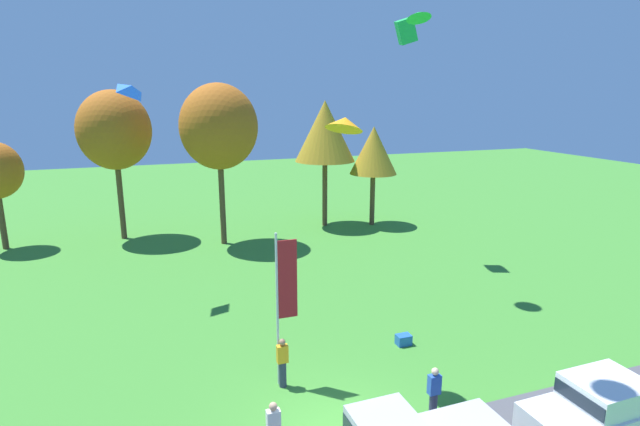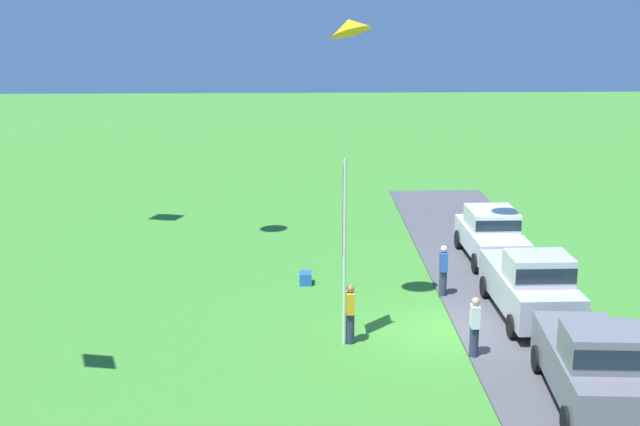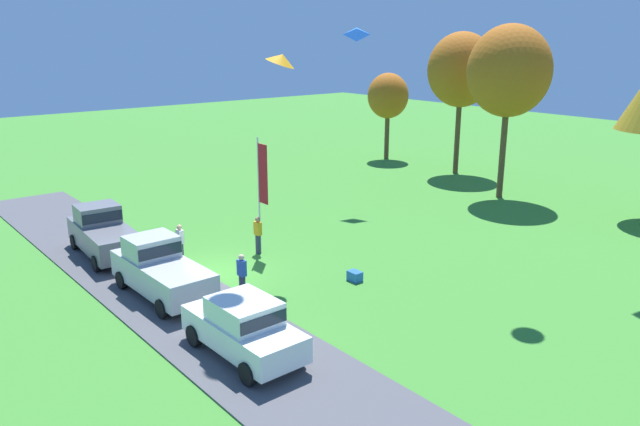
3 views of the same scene
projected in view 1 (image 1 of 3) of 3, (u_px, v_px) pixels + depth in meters
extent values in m
cube|color=white|center=(600.00, 416.00, 13.69)|extent=(4.43, 1.88, 0.80)
cube|color=white|center=(606.00, 391.00, 13.55)|extent=(2.03, 1.67, 0.70)
cube|color=#19232D|center=(606.00, 391.00, 13.55)|extent=(2.07, 1.64, 0.38)
cylinder|color=black|center=(533.00, 423.00, 14.04)|extent=(0.68, 0.25, 0.68)
cylinder|color=black|center=(611.00, 400.00, 15.07)|extent=(0.68, 0.25, 0.68)
cube|color=white|center=(273.00, 421.00, 12.91)|extent=(0.36, 0.22, 0.60)
sphere|color=tan|center=(273.00, 406.00, 12.81)|extent=(0.22, 0.22, 0.22)
cylinder|color=#2D334C|center=(433.00, 407.00, 14.69)|extent=(0.24, 0.24, 0.88)
cube|color=#2851AD|center=(434.00, 384.00, 14.52)|extent=(0.36, 0.22, 0.60)
sphere|color=beige|center=(435.00, 371.00, 14.42)|extent=(0.22, 0.22, 0.22)
cylinder|color=#2D334C|center=(283.00, 374.00, 16.40)|extent=(0.24, 0.24, 0.88)
cube|color=orange|center=(282.00, 354.00, 16.23)|extent=(0.36, 0.22, 0.60)
sphere|color=#9E7051|center=(282.00, 342.00, 16.13)|extent=(0.22, 0.22, 0.22)
cylinder|color=brown|center=(2.00, 221.00, 30.77)|extent=(0.36, 0.36, 3.51)
cylinder|color=brown|center=(121.00, 201.00, 32.84)|extent=(0.36, 0.36, 5.11)
ellipsoid|color=#B25B19|center=(114.00, 130.00, 31.76)|extent=(4.60, 4.60, 5.06)
cylinder|color=brown|center=(222.00, 203.00, 31.67)|extent=(0.36, 0.36, 5.32)
ellipsoid|color=#B25B19|center=(219.00, 127.00, 30.55)|extent=(4.79, 4.79, 5.26)
cylinder|color=brown|center=(325.00, 194.00, 36.21)|extent=(0.36, 0.36, 4.74)
cone|color=olive|center=(325.00, 131.00, 35.17)|extent=(4.27, 4.27, 4.27)
cylinder|color=brown|center=(372.00, 199.00, 36.55)|extent=(0.36, 0.36, 3.79)
cone|color=olive|center=(374.00, 150.00, 35.71)|extent=(3.41, 3.41, 3.41)
cylinder|color=silver|center=(277.00, 311.00, 16.03)|extent=(0.08, 0.08, 5.23)
cube|color=red|center=(287.00, 279.00, 15.90)|extent=(0.64, 0.04, 2.62)
cube|color=blue|center=(404.00, 340.00, 19.20)|extent=(0.56, 0.40, 0.40)
cone|color=orange|center=(345.00, 123.00, 15.14)|extent=(1.70, 1.70, 0.74)
cone|color=green|center=(418.00, 15.00, 21.86)|extent=(1.18, 1.21, 0.66)
pyramid|color=blue|center=(132.00, 90.00, 21.60)|extent=(1.51, 1.51, 0.83)
cube|color=green|center=(406.00, 31.00, 26.75)|extent=(1.42, 1.16, 1.54)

